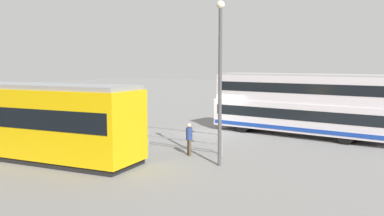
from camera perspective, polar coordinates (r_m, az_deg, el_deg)
ground_plane at (r=26.87m, az=4.16°, el=-3.50°), size 160.00×160.00×0.00m
double_decker_bus at (r=26.36m, az=15.11°, el=0.51°), size 11.67×3.59×3.92m
tram_yellow at (r=21.19m, az=-22.53°, el=-1.47°), size 12.43×4.33×3.59m
pedestrian_near_railing at (r=24.57m, az=-9.42°, el=-2.22°), size 0.36×0.36×1.66m
pedestrian_crossing at (r=20.04m, az=-0.40°, el=-4.12°), size 0.45×0.45×1.62m
pedestrian_railing at (r=22.68m, az=-6.21°, el=-3.41°), size 9.42×0.11×1.08m
info_sign at (r=24.47m, az=-12.76°, el=-0.66°), size 1.16×0.16×2.39m
street_lamp at (r=17.73m, az=3.99°, el=5.18°), size 0.36×0.36×7.24m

